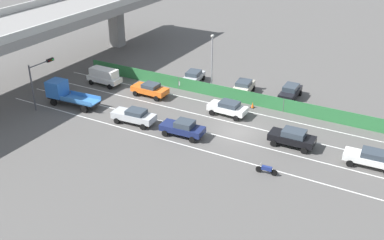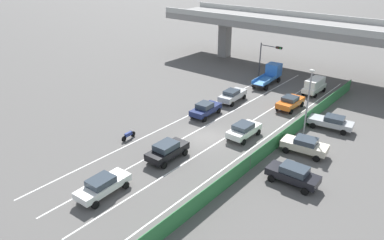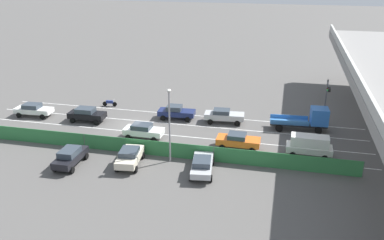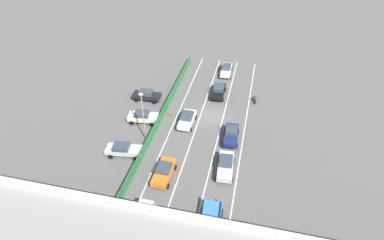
{
  "view_description": "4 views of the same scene",
  "coord_description": "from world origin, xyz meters",
  "px_view_note": "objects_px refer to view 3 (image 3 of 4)",
  "views": [
    {
      "loc": [
        -38.38,
        -16.04,
        22.04
      ],
      "look_at": [
        -1.59,
        4.41,
        0.98
      ],
      "focal_mm": 42.91,
      "sensor_mm": 36.0,
      "label": 1
    },
    {
      "loc": [
        20.27,
        -26.77,
        17.45
      ],
      "look_at": [
        -1.42,
        -0.48,
        1.76
      ],
      "focal_mm": 33.65,
      "sensor_mm": 36.0,
      "label": 2
    },
    {
      "loc": [
        42.02,
        17.13,
        18.13
      ],
      "look_at": [
        2.63,
        7.86,
        2.41
      ],
      "focal_mm": 38.58,
      "sensor_mm": 36.0,
      "label": 3
    },
    {
      "loc": [
        -5.67,
        37.42,
        28.46
      ],
      "look_at": [
        2.27,
        3.04,
        1.25
      ],
      "focal_mm": 30.11,
      "sensor_mm": 36.0,
      "label": 4
    }
  ],
  "objects_px": {
    "traffic_cone": "(118,146)",
    "traffic_light": "(327,95)",
    "car_van_white": "(309,145)",
    "car_hatchback_white": "(33,109)",
    "car_sedan_black": "(87,114)",
    "car_taxi_orange": "(238,140)",
    "parked_sedan_dark": "(70,156)",
    "flatbed_truck_blue": "(310,119)",
    "parked_wagon_silver": "(202,164)",
    "car_sedan_silver": "(224,115)",
    "street_lamp": "(169,119)",
    "car_sedan_navy": "(176,112)",
    "parked_sedan_cream": "(130,156)",
    "motorcycle": "(110,103)",
    "car_sedan_white": "(143,130)"
  },
  "relations": [
    {
      "from": "traffic_cone",
      "to": "traffic_light",
      "type": "bearing_deg",
      "value": 118.08
    },
    {
      "from": "car_van_white",
      "to": "traffic_light",
      "type": "xyz_separation_m",
      "value": [
        -8.5,
        1.92,
        2.57
      ]
    },
    {
      "from": "car_hatchback_white",
      "to": "car_sedan_black",
      "type": "bearing_deg",
      "value": 88.74
    },
    {
      "from": "car_taxi_orange",
      "to": "parked_sedan_dark",
      "type": "bearing_deg",
      "value": -63.65
    },
    {
      "from": "flatbed_truck_blue",
      "to": "car_sedan_black",
      "type": "bearing_deg",
      "value": -82.88
    },
    {
      "from": "parked_wagon_silver",
      "to": "traffic_light",
      "type": "xyz_separation_m",
      "value": [
        -14.35,
        11.45,
        2.92
      ]
    },
    {
      "from": "car_sedan_silver",
      "to": "car_taxi_orange",
      "type": "distance_m",
      "value": 7.32
    },
    {
      "from": "car_hatchback_white",
      "to": "street_lamp",
      "type": "xyz_separation_m",
      "value": [
        7.99,
        19.93,
        3.52
      ]
    },
    {
      "from": "car_sedan_navy",
      "to": "car_taxi_orange",
      "type": "distance_m",
      "value": 10.81
    },
    {
      "from": "street_lamp",
      "to": "traffic_cone",
      "type": "xyz_separation_m",
      "value": [
        -1.55,
        -6.03,
        -4.08
      ]
    },
    {
      "from": "car_sedan_silver",
      "to": "flatbed_truck_blue",
      "type": "xyz_separation_m",
      "value": [
        0.19,
        9.89,
        0.48
      ]
    },
    {
      "from": "car_hatchback_white",
      "to": "parked_sedan_cream",
      "type": "bearing_deg",
      "value": 59.69
    },
    {
      "from": "car_sedan_silver",
      "to": "flatbed_truck_blue",
      "type": "bearing_deg",
      "value": 88.91
    },
    {
      "from": "car_sedan_black",
      "to": "traffic_cone",
      "type": "bearing_deg",
      "value": 46.52
    },
    {
      "from": "car_sedan_silver",
      "to": "traffic_light",
      "type": "distance_m",
      "value": 11.99
    },
    {
      "from": "motorcycle",
      "to": "street_lamp",
      "type": "bearing_deg",
      "value": 41.98
    },
    {
      "from": "car_sedan_black",
      "to": "car_sedan_navy",
      "type": "bearing_deg",
      "value": 108.09
    },
    {
      "from": "car_hatchback_white",
      "to": "car_sedan_silver",
      "type": "relative_size",
      "value": 0.98
    },
    {
      "from": "car_sedan_white",
      "to": "motorcycle",
      "type": "distance_m",
      "value": 12.0
    },
    {
      "from": "car_van_white",
      "to": "parked_sedan_cream",
      "type": "relative_size",
      "value": 1.0
    },
    {
      "from": "car_van_white",
      "to": "parked_sedan_cream",
      "type": "height_order",
      "value": "car_van_white"
    },
    {
      "from": "motorcycle",
      "to": "street_lamp",
      "type": "xyz_separation_m",
      "value": [
        13.66,
        12.29,
        3.94
      ]
    },
    {
      "from": "car_hatchback_white",
      "to": "motorcycle",
      "type": "relative_size",
      "value": 2.41
    },
    {
      "from": "parked_wagon_silver",
      "to": "motorcycle",
      "type": "bearing_deg",
      "value": -134.09
    },
    {
      "from": "car_sedan_navy",
      "to": "traffic_light",
      "type": "relative_size",
      "value": 0.85
    },
    {
      "from": "motorcycle",
      "to": "street_lamp",
      "type": "height_order",
      "value": "street_lamp"
    },
    {
      "from": "parked_sedan_dark",
      "to": "motorcycle",
      "type": "bearing_deg",
      "value": -168.51
    },
    {
      "from": "traffic_light",
      "to": "parked_sedan_dark",
      "type": "bearing_deg",
      "value": -56.65
    },
    {
      "from": "car_sedan_black",
      "to": "motorcycle",
      "type": "relative_size",
      "value": 2.26
    },
    {
      "from": "parked_sedan_dark",
      "to": "parked_wagon_silver",
      "type": "relative_size",
      "value": 0.89
    },
    {
      "from": "parked_sedan_dark",
      "to": "flatbed_truck_blue",
      "type": "bearing_deg",
      "value": 122.31
    },
    {
      "from": "car_hatchback_white",
      "to": "car_taxi_orange",
      "type": "relative_size",
      "value": 1.05
    },
    {
      "from": "car_sedan_silver",
      "to": "street_lamp",
      "type": "xyz_separation_m",
      "value": [
        11.26,
        -3.39,
        3.5
      ]
    },
    {
      "from": "parked_sedan_cream",
      "to": "traffic_light",
      "type": "relative_size",
      "value": 0.84
    },
    {
      "from": "car_sedan_white",
      "to": "car_van_white",
      "type": "height_order",
      "value": "car_van_white"
    },
    {
      "from": "car_sedan_black",
      "to": "car_hatchback_white",
      "type": "bearing_deg",
      "value": -91.26
    },
    {
      "from": "car_sedan_black",
      "to": "traffic_cone",
      "type": "height_order",
      "value": "car_sedan_black"
    },
    {
      "from": "car_hatchback_white",
      "to": "parked_wagon_silver",
      "type": "distance_m",
      "value": 25.31
    },
    {
      "from": "car_sedan_silver",
      "to": "flatbed_truck_blue",
      "type": "relative_size",
      "value": 0.74
    },
    {
      "from": "car_hatchback_white",
      "to": "flatbed_truck_blue",
      "type": "height_order",
      "value": "flatbed_truck_blue"
    },
    {
      "from": "car_hatchback_white",
      "to": "traffic_light",
      "type": "bearing_deg",
      "value": 97.74
    },
    {
      "from": "parked_wagon_silver",
      "to": "traffic_cone",
      "type": "distance_m",
      "value": 10.04
    },
    {
      "from": "parked_wagon_silver",
      "to": "traffic_cone",
      "type": "height_order",
      "value": "parked_wagon_silver"
    },
    {
      "from": "car_sedan_silver",
      "to": "car_van_white",
      "type": "relative_size",
      "value": 1.08
    },
    {
      "from": "car_taxi_orange",
      "to": "motorcycle",
      "type": "bearing_deg",
      "value": -116.87
    },
    {
      "from": "motorcycle",
      "to": "parked_sedan_dark",
      "type": "xyz_separation_m",
      "value": [
        16.63,
        3.38,
        0.47
      ]
    },
    {
      "from": "car_hatchback_white",
      "to": "traffic_light",
      "type": "xyz_separation_m",
      "value": [
        -4.74,
        34.87,
        2.91
      ]
    },
    {
      "from": "car_hatchback_white",
      "to": "car_sedan_silver",
      "type": "height_order",
      "value": "car_sedan_silver"
    },
    {
      "from": "car_sedan_navy",
      "to": "traffic_light",
      "type": "bearing_deg",
      "value": 95.16
    },
    {
      "from": "street_lamp",
      "to": "parked_sedan_cream",
      "type": "bearing_deg",
      "value": -65.27
    }
  ]
}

